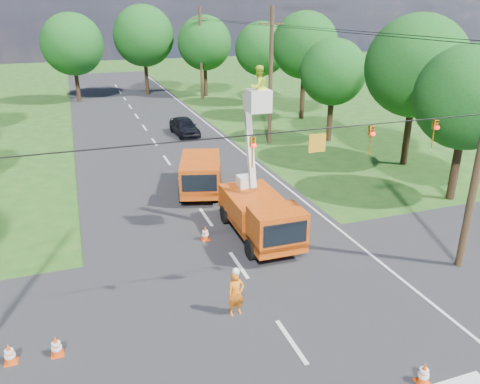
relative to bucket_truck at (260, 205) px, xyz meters
name	(u,v)px	position (x,y,z in m)	size (l,w,h in m)	color
ground	(167,161)	(-1.75, 12.92, -1.65)	(140.00, 140.00, 0.00)	#1E4B16
road_main	(167,161)	(-1.75, 12.92, -1.65)	(12.00, 100.00, 0.06)	black
road_cross	(267,307)	(-1.75, -5.08, -1.65)	(56.00, 10.00, 0.07)	black
edge_line	(243,153)	(3.85, 12.92, -1.65)	(0.12, 90.00, 0.02)	silver
bucket_truck	(260,205)	(0.00, 0.00, 0.00)	(2.45, 5.94, 7.67)	#CD500E
second_truck	(200,173)	(-1.02, 6.57, -0.53)	(3.58, 6.06, 2.14)	#CD500E
ground_worker	(236,294)	(-2.92, -5.12, -0.80)	(0.62, 0.40, 1.69)	orange
distant_car	(184,126)	(1.04, 19.41, -0.90)	(1.76, 4.36, 1.49)	black
traffic_cone_1	(424,373)	(1.00, -9.87, -1.29)	(0.38, 0.38, 0.71)	#DC420B
traffic_cone_2	(275,227)	(0.81, 0.16, -1.29)	(0.38, 0.38, 0.71)	#DC420B
traffic_cone_3	(260,207)	(1.03, 2.53, -1.29)	(0.38, 0.38, 0.71)	#DC420B
traffic_cone_4	(56,346)	(-8.70, -5.24, -1.29)	(0.38, 0.38, 0.71)	#DC420B
traffic_cone_5	(9,353)	(-10.00, -5.13, -1.29)	(0.38, 0.38, 0.71)	#DC420B
traffic_cone_7	(253,167)	(3.02, 8.72, -1.29)	(0.38, 0.38, 0.71)	#DC420B
traffic_cone_8	(205,233)	(-2.43, 0.58, -1.29)	(0.38, 0.38, 0.71)	#DC420B
pole_right_mid	(271,76)	(6.75, 14.92, 3.46)	(1.80, 0.30, 10.00)	#4C3823
pole_right_far	(201,53)	(6.75, 34.92, 3.46)	(1.80, 0.30, 10.00)	#4C3823
signal_span	(334,140)	(0.47, -5.08, 4.23)	(18.00, 0.29, 1.07)	black
tree_right_a	(468,98)	(11.75, 0.92, 3.92)	(5.40, 5.40, 8.28)	#382616
tree_right_b	(416,66)	(13.25, 6.92, 4.79)	(6.40, 6.40, 9.65)	#382616
tree_right_c	(333,72)	(11.45, 13.92, 3.67)	(5.00, 5.00, 7.83)	#382616
tree_right_d	(305,46)	(13.05, 21.92, 5.03)	(6.00, 6.00, 9.70)	#382616
tree_right_e	(262,49)	(12.05, 29.92, 4.16)	(5.60, 5.60, 8.63)	#382616
tree_far_a	(72,44)	(-6.75, 37.92, 4.54)	(6.60, 6.60, 9.50)	#382616
tree_far_b	(144,36)	(1.25, 39.92, 5.16)	(7.00, 7.00, 10.32)	#382616
tree_far_c	(205,43)	(7.75, 36.92, 4.42)	(6.20, 6.20, 9.18)	#382616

